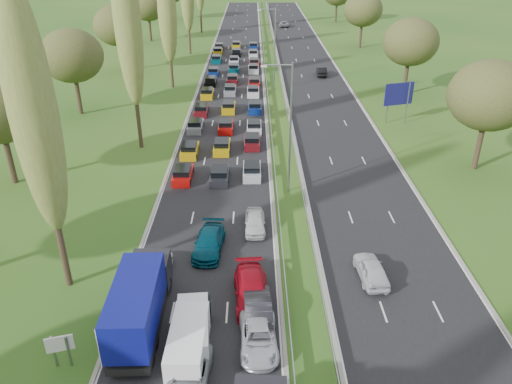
{
  "coord_description": "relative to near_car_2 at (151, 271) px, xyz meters",
  "views": [
    {
      "loc": [
        1.21,
        1.27,
        21.43
      ],
      "look_at": [
        1.43,
        39.87,
        1.5
      ],
      "focal_mm": 35.0,
      "sensor_mm": 36.0,
      "label": 1
    }
  ],
  "objects": [
    {
      "name": "ground",
      "position": [
        10.43,
        50.4,
        -0.67
      ],
      "size": [
        260.0,
        260.0,
        0.0
      ],
      "primitive_type": "plane",
      "color": "#245019",
      "rests_on": "ground"
    },
    {
      "name": "near_carriageway",
      "position": [
        3.68,
        52.9,
        -0.67
      ],
      "size": [
        10.5,
        215.0,
        0.04
      ],
      "primitive_type": "cube",
      "color": "black",
      "rests_on": "ground"
    },
    {
      "name": "far_carriageway",
      "position": [
        17.18,
        52.9,
        -0.67
      ],
      "size": [
        10.5,
        215.0,
        0.04
      ],
      "primitive_type": "cube",
      "color": "black",
      "rests_on": "ground"
    },
    {
      "name": "central_reservation",
      "position": [
        10.43,
        52.9,
        -0.12
      ],
      "size": [
        2.36,
        215.0,
        0.32
      ],
      "color": "gray",
      "rests_on": "ground"
    },
    {
      "name": "lamp_columns",
      "position": [
        10.43,
        48.4,
        5.33
      ],
      "size": [
        0.18,
        140.18,
        12.0
      ],
      "color": "gray",
      "rests_on": "ground"
    },
    {
      "name": "poplar_row",
      "position": [
        -5.57,
        38.57,
        11.72
      ],
      "size": [
        2.8,
        127.8,
        22.44
      ],
      "color": "#2D2116",
      "rests_on": "ground"
    },
    {
      "name": "woodland_left",
      "position": [
        -16.07,
        33.03,
        7.01
      ],
      "size": [
        8.0,
        166.0,
        11.1
      ],
      "color": "#2D2116",
      "rests_on": "ground"
    },
    {
      "name": "woodland_right",
      "position": [
        29.93,
        37.07,
        7.01
      ],
      "size": [
        8.0,
        153.0,
        11.1
      ],
      "color": "#2D2116",
      "rests_on": "ground"
    },
    {
      "name": "traffic_queue_fill",
      "position": [
        3.71,
        47.8,
        -0.23
      ],
      "size": [
        9.08,
        68.69,
        0.8
      ],
      "color": "#A50C0A",
      "rests_on": "ground"
    },
    {
      "name": "near_car_2",
      "position": [
        0.0,
        0.0,
        0.0
      ],
      "size": [
        2.54,
        4.83,
        1.3
      ],
      "primitive_type": "imported",
      "rotation": [
        0.0,
        0.0,
        -0.08
      ],
      "color": "white",
      "rests_on": "near_carriageway"
    },
    {
      "name": "near_car_6",
      "position": [
        3.69,
        -9.4,
        0.01
      ],
      "size": [
        2.43,
        4.85,
        1.32
      ],
      "primitive_type": "imported",
      "rotation": [
        0.0,
        0.0,
        -0.05
      ],
      "color": "gray",
      "rests_on": "near_carriageway"
    },
    {
      "name": "near_car_7",
      "position": [
        3.77,
        3.42,
        0.09
      ],
      "size": [
        2.47,
        5.22,
        1.47
      ],
      "primitive_type": "imported",
      "rotation": [
        0.0,
        0.0,
        -0.08
      ],
      "color": "#053B4D",
      "rests_on": "near_carriageway"
    },
    {
      "name": "near_car_9",
      "position": [
        7.42,
        -4.67,
        0.14
      ],
      "size": [
        1.95,
        4.86,
        1.57
      ],
      "primitive_type": "imported",
      "rotation": [
        0.0,
        0.0,
        0.06
      ],
      "color": "black",
      "rests_on": "near_carriageway"
    },
    {
      "name": "near_car_10",
      "position": [
        7.41,
        -6.53,
        0.0
      ],
      "size": [
        2.36,
        4.78,
        1.3
      ],
      "primitive_type": "imported",
      "rotation": [
        0.0,
        0.0,
        0.04
      ],
      "color": "#B0B3BA",
      "rests_on": "near_carriageway"
    },
    {
      "name": "near_car_11",
      "position": [
        7.01,
        -2.42,
        0.15
      ],
      "size": [
        2.63,
        5.63,
        1.59
      ],
      "primitive_type": "imported",
      "rotation": [
        0.0,
        0.0,
        0.07
      ],
      "color": "#A30A19",
      "rests_on": "near_carriageway"
    },
    {
      "name": "near_car_12",
      "position": [
        7.26,
        6.5,
        0.05
      ],
      "size": [
        1.69,
        4.1,
        1.39
      ],
      "primitive_type": "imported",
      "rotation": [
        0.0,
        0.0,
        0.01
      ],
      "color": "silver",
      "rests_on": "near_carriageway"
    },
    {
      "name": "far_car_0",
      "position": [
        15.33,
        -0.08,
        0.09
      ],
      "size": [
        2.02,
        4.43,
        1.47
      ],
      "primitive_type": "imported",
      "rotation": [
        0.0,
        0.0,
        3.21
      ],
      "color": "silver",
      "rests_on": "far_carriageway"
    },
    {
      "name": "far_car_1",
      "position": [
        18.84,
        56.67,
        0.09
      ],
      "size": [
        1.76,
        4.53,
        1.47
      ],
      "primitive_type": "imported",
      "rotation": [
        0.0,
        0.0,
        3.1
      ],
      "color": "black",
      "rests_on": "far_carriageway"
    },
    {
      "name": "far_car_2",
      "position": [
        15.3,
        107.85,
        0.07
      ],
      "size": [
        2.69,
        5.3,
        1.43
      ],
      "primitive_type": "imported",
      "rotation": [
        0.0,
        0.0,
        3.08
      ],
      "color": "gray",
      "rests_on": "far_carriageway"
    },
    {
      "name": "blue_lorry",
      "position": [
        0.33,
        -4.83,
        1.3
      ],
      "size": [
        2.49,
        8.98,
        3.79
      ],
      "rotation": [
        0.0,
        0.0,
        0.02
      ],
      "color": "black",
      "rests_on": "near_carriageway"
    },
    {
      "name": "white_van_front",
      "position": [
        3.46,
        -7.15,
        0.37
      ],
      "size": [
        1.97,
        5.03,
        2.02
      ],
      "rotation": [
        0.0,
        0.0,
        -0.02
      ],
      "color": "white",
      "rests_on": "near_carriageway"
    },
    {
      "name": "white_van_rear",
      "position": [
        3.59,
        -6.04,
        0.29
      ],
      "size": [
        1.83,
        4.66,
        1.87
      ],
      "rotation": [
        0.0,
        0.0,
        0.09
      ],
      "color": "white",
      "rests_on": "near_carriageway"
    },
    {
      "name": "info_sign",
      "position": [
        -3.47,
        -7.92,
        0.7
      ],
      "size": [
        1.47,
        0.49,
        2.1
      ],
      "color": "gray",
      "rests_on": "ground"
    },
    {
      "name": "direction_sign",
      "position": [
        25.33,
        32.38,
        2.9
      ],
      "size": [
        3.84,
        1.3,
        5.2
      ],
      "color": "gray",
      "rests_on": "ground"
    }
  ]
}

